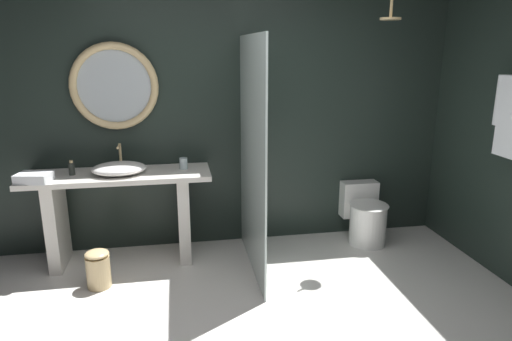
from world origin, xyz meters
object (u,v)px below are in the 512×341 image
vessel_sink (119,168)px  rain_shower_head (391,13)px  waste_bin (98,269)px  round_wall_mirror (114,86)px  folded_hand_towel (34,178)px  tumbler_cup (184,163)px  toilet (365,215)px  soap_dispenser (72,169)px

vessel_sink → rain_shower_head: size_ratio=1.24×
rain_shower_head → waste_bin: 3.22m
round_wall_mirror → folded_hand_towel: round_wall_mirror is taller
tumbler_cup → toilet: bearing=-0.5°
vessel_sink → round_wall_mirror: size_ratio=0.60×
folded_hand_towel → tumbler_cup: bearing=9.7°
rain_shower_head → toilet: 1.93m
waste_bin → folded_hand_towel: (-0.49, 0.31, 0.71)m
tumbler_cup → toilet: size_ratio=0.18×
tumbler_cup → rain_shower_head: (1.77, -0.30, 1.30)m
tumbler_cup → round_wall_mirror: size_ratio=0.13×
vessel_sink → waste_bin: (-0.17, -0.44, -0.72)m
soap_dispenser → rain_shower_head: rain_shower_head is taller
soap_dispenser → round_wall_mirror: bearing=31.0°
rain_shower_head → folded_hand_towel: bearing=178.3°
tumbler_cup → folded_hand_towel: (-1.22, -0.21, -0.01)m
soap_dispenser → vessel_sink: bearing=-5.7°
soap_dispenser → waste_bin: size_ratio=0.41×
waste_bin → vessel_sink: bearing=69.1°
round_wall_mirror → toilet: (2.36, -0.21, -1.30)m
rain_shower_head → toilet: rain_shower_head is taller
vessel_sink → soap_dispenser: size_ratio=3.57×
toilet → round_wall_mirror: bearing=175.0°
toilet → folded_hand_towel: bearing=-176.3°
soap_dispenser → round_wall_mirror: 0.81m
soap_dispenser → waste_bin: (0.23, -0.48, -0.73)m
folded_hand_towel → toilet: bearing=3.7°
rain_shower_head → soap_dispenser: bearing=174.5°
tumbler_cup → folded_hand_towel: size_ratio=0.39×
tumbler_cup → soap_dispenser: 0.96m
folded_hand_towel → vessel_sink: bearing=11.4°
waste_bin → soap_dispenser: bearing=115.3°
round_wall_mirror → rain_shower_head: (2.34, -0.49, 0.61)m
rain_shower_head → round_wall_mirror: bearing=168.1°
tumbler_cup → soap_dispenser: soap_dispenser is taller
vessel_sink → tumbler_cup: 0.56m
round_wall_mirror → folded_hand_towel: size_ratio=2.97×
soap_dispenser → toilet: (2.74, 0.02, -0.62)m
waste_bin → folded_hand_towel: 0.92m
soap_dispenser → round_wall_mirror: (0.38, 0.23, 0.68)m
rain_shower_head → waste_bin: size_ratio=1.17×
soap_dispenser → waste_bin: 0.90m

